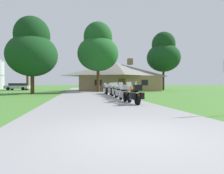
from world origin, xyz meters
TOP-DOWN VIEW (x-y plane):
  - ground_plane at (0.00, 20.00)m, footprint 500.00×500.00m
  - asphalt_driveway at (0.00, 18.00)m, footprint 6.40×80.00m
  - motorcycle_orange_nearest_to_camera at (2.01, 6.64)m, footprint 0.78×2.08m
  - motorcycle_white_second_in_row at (1.85, 8.67)m, footprint 0.73×2.08m
  - motorcycle_orange_third_in_row at (2.00, 10.89)m, footprint 0.79×2.08m
  - motorcycle_green_fourth_in_row at (2.06, 12.89)m, footprint 0.83×2.08m
  - motorcycle_red_fifth_in_row at (2.05, 14.85)m, footprint 0.76×2.08m
  - motorcycle_white_sixth_in_row at (1.84, 17.07)m, footprint 0.74×2.08m
  - motorcycle_orange_farthest_in_row at (2.07, 19.09)m, footprint 0.79×2.08m
  - stone_lodge at (5.80, 30.99)m, footprint 14.67×8.96m
  - bystander_white_shirt_near_lodge at (6.79, 22.33)m, footprint 0.29×0.54m
  - tree_left_near at (-6.71, 20.83)m, footprint 6.05×6.05m
  - tree_left_far at (-11.20, 36.87)m, footprint 5.31×5.31m
  - tree_right_of_lodge at (15.82, 33.00)m, footprint 6.72×6.72m
  - tree_by_lodge_front at (1.65, 24.28)m, footprint 5.98×5.98m
  - parked_silver_suv_far_left at (-13.19, 37.44)m, footprint 4.78×2.36m

SIDE VIEW (x-z plane):
  - ground_plane at x=0.00m, z-range 0.00..0.00m
  - asphalt_driveway at x=0.00m, z-range 0.00..0.06m
  - motorcycle_orange_nearest_to_camera at x=2.01m, z-range -0.04..1.26m
  - motorcycle_white_second_in_row at x=1.85m, z-range -0.04..1.26m
  - motorcycle_orange_third_in_row at x=2.00m, z-range -0.04..1.26m
  - motorcycle_green_fourth_in_row at x=2.06m, z-range -0.04..1.26m
  - motorcycle_red_fifth_in_row at x=2.05m, z-range -0.04..1.26m
  - motorcycle_white_sixth_in_row at x=1.84m, z-range -0.04..1.26m
  - motorcycle_orange_farthest_in_row at x=2.07m, z-range -0.04..1.26m
  - parked_silver_suv_far_left at x=-13.19m, z-range 0.08..1.48m
  - bystander_white_shirt_near_lodge at x=6.79m, z-range 0.10..1.76m
  - stone_lodge at x=5.80m, z-range -0.37..5.59m
  - tree_left_near at x=-6.71m, z-range 0.74..10.16m
  - tree_by_lodge_front at x=1.65m, z-range 1.22..11.52m
  - tree_left_far at x=-11.20m, z-range 1.62..11.86m
  - tree_right_of_lodge at x=15.82m, z-range 1.48..13.26m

